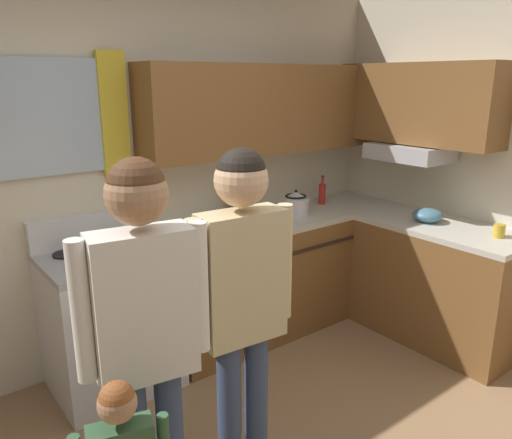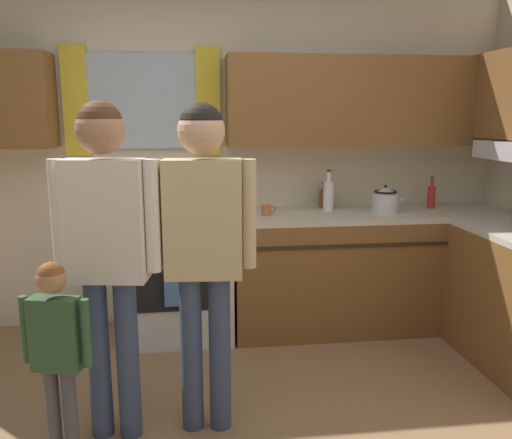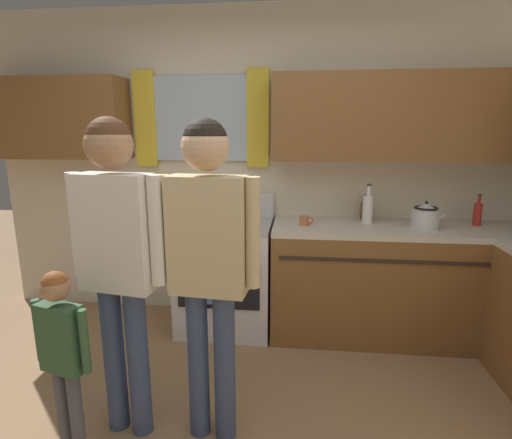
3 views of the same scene
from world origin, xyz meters
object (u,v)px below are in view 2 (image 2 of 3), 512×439
at_px(cup_terracotta, 267,210).
at_px(adult_holding_child, 106,234).
at_px(bottle_squat_brown, 324,198).
at_px(stovetop_kettle, 385,200).
at_px(stove_oven, 180,274).
at_px(small_child, 56,341).
at_px(bottle_sauce_red, 431,196).
at_px(adult_in_plaid, 203,232).
at_px(bottle_milk_white, 328,195).

bearing_deg(cup_terracotta, adult_holding_child, -128.83).
distance_m(bottle_squat_brown, adult_holding_child, 2.06).
bearing_deg(bottle_squat_brown, stovetop_kettle, -34.98).
distance_m(stove_oven, small_child, 1.54).
bearing_deg(stove_oven, bottle_sauce_red, 2.81).
distance_m(stovetop_kettle, adult_in_plaid, 1.81).
bearing_deg(bottle_sauce_red, small_child, -148.19).
xyz_separation_m(bottle_milk_white, stovetop_kettle, (0.40, -0.12, -0.02)).
distance_m(bottle_sauce_red, small_child, 2.94).
relative_size(bottle_sauce_red, stovetop_kettle, 0.90).
xyz_separation_m(cup_terracotta, small_child, (-1.16, -1.39, -0.32)).
height_order(bottle_squat_brown, stovetop_kettle, stovetop_kettle).
xyz_separation_m(bottle_milk_white, adult_holding_child, (-1.44, -1.31, 0.04)).
bearing_deg(stove_oven, stovetop_kettle, -1.61).
relative_size(bottle_squat_brown, stovetop_kettle, 0.75).
relative_size(stovetop_kettle, adult_holding_child, 0.16).
distance_m(bottle_squat_brown, small_child, 2.38).
relative_size(stovetop_kettle, small_child, 0.28).
distance_m(bottle_milk_white, small_child, 2.28).
bearing_deg(adult_holding_child, small_child, -134.90).
bearing_deg(bottle_squat_brown, adult_holding_child, -134.72).
xyz_separation_m(bottle_squat_brown, adult_in_plaid, (-0.99, -1.45, 0.07)).
bearing_deg(adult_holding_child, bottle_milk_white, 42.34).
height_order(stove_oven, bottle_sauce_red, bottle_sauce_red).
relative_size(bottle_milk_white, small_child, 0.32).
bearing_deg(bottle_sauce_red, cup_terracotta, -173.49).
distance_m(cup_terracotta, adult_in_plaid, 1.27).
relative_size(bottle_sauce_red, adult_in_plaid, 0.15).
xyz_separation_m(stove_oven, cup_terracotta, (0.63, -0.05, 0.47)).
height_order(bottle_squat_brown, small_child, bottle_squat_brown).
height_order(bottle_sauce_red, bottle_squat_brown, bottle_sauce_red).
height_order(bottle_milk_white, adult_holding_child, adult_holding_child).
relative_size(cup_terracotta, small_child, 0.11).
distance_m(cup_terracotta, stovetop_kettle, 0.90).
bearing_deg(adult_holding_child, cup_terracotta, 51.17).
height_order(bottle_milk_white, bottle_squat_brown, bottle_milk_white).
bearing_deg(bottle_sauce_red, stovetop_kettle, -161.95).
bearing_deg(small_child, stovetop_kettle, 34.27).
relative_size(stove_oven, adult_in_plaid, 0.66).
bearing_deg(stovetop_kettle, adult_holding_child, -147.19).
bearing_deg(bottle_squat_brown, cup_terracotta, -150.26).
xyz_separation_m(adult_holding_child, adult_in_plaid, (0.46, 0.01, -0.00)).
bearing_deg(adult_in_plaid, stovetop_kettle, 40.48).
xyz_separation_m(bottle_sauce_red, stovetop_kettle, (-0.43, -0.14, 0.00)).
relative_size(bottle_milk_white, bottle_squat_brown, 1.53).
bearing_deg(bottle_sauce_red, bottle_milk_white, -178.94).
xyz_separation_m(stove_oven, stovetop_kettle, (1.53, -0.04, 0.53)).
xyz_separation_m(stovetop_kettle, small_child, (-2.05, -1.40, -0.38)).
bearing_deg(adult_in_plaid, small_child, -161.83).
bearing_deg(adult_in_plaid, bottle_squat_brown, 55.81).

